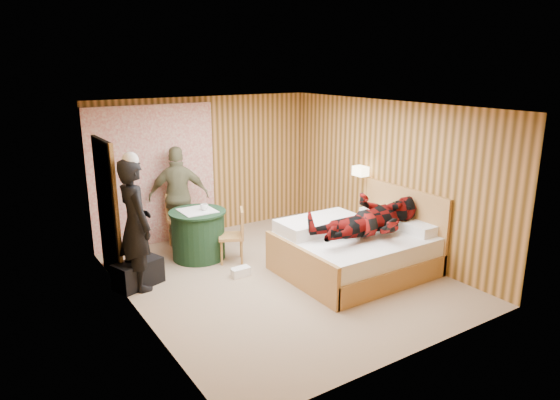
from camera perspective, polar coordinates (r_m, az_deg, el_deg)
floor at (r=7.49m, az=-0.02°, el=-8.76°), size 4.20×5.00×0.01m
ceiling at (r=6.86m, az=-0.02°, el=10.69°), size 4.20×5.00×0.01m
wall_back at (r=9.21m, az=-8.53°, el=3.86°), size 4.20×0.02×2.50m
wall_left at (r=6.23m, az=-16.48°, el=-2.18°), size 0.02×5.00×2.50m
wall_right at (r=8.36m, az=12.15°, el=2.52°), size 0.02×5.00×2.50m
curtain at (r=8.80m, az=-14.25°, el=2.69°), size 2.20×0.08×2.40m
doorway at (r=7.60m, az=-19.15°, el=-1.03°), size 0.06×0.90×2.05m
wall_lamp at (r=8.55m, az=9.21°, el=3.29°), size 0.26×0.24×0.16m
bed at (r=7.67m, az=8.83°, el=-5.59°), size 2.18×1.72×1.18m
nightstand at (r=8.55m, az=10.21°, el=-3.74°), size 0.44×0.59×0.57m
round_table at (r=8.15m, az=-9.32°, el=-3.86°), size 0.91×0.91×0.80m
chair_far at (r=8.73m, az=-11.31°, el=-1.72°), size 0.46×0.46×0.93m
chair_near at (r=7.91m, az=-5.07°, el=-3.59°), size 0.52×0.52×0.86m
duffel_bag at (r=7.41m, az=-15.89°, el=-8.07°), size 0.74×0.55×0.38m
sneaker_left at (r=7.55m, az=-4.57°, el=-8.07°), size 0.28×0.12×0.12m
sneaker_right at (r=7.50m, az=-4.48°, el=-8.23°), size 0.29×0.12×0.13m
woman_standing at (r=7.11m, az=-16.20°, el=-2.73°), size 0.50×0.71×1.85m
man_at_table at (r=8.69m, az=-11.48°, el=0.40°), size 1.09×0.76×1.72m
man_on_bed at (r=7.32m, az=10.43°, el=-1.08°), size 0.86×0.67×1.77m
book_lower at (r=8.43m, az=10.53°, el=-2.00°), size 0.21×0.25×0.02m
book_upper at (r=8.42m, az=10.54°, el=-1.87°), size 0.20×0.25×0.02m
cup_nightstand at (r=8.54m, az=9.72°, el=-1.47°), size 0.10×0.10×0.09m
cup_table at (r=8.01m, az=-8.66°, el=-0.81°), size 0.16×0.16×0.10m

